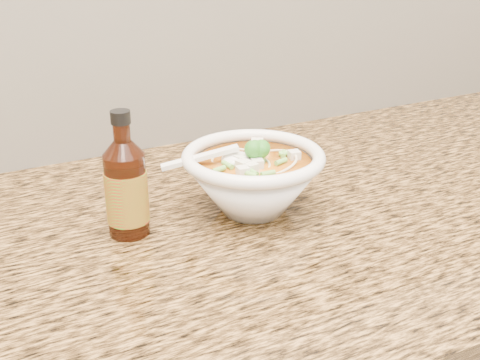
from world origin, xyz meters
name	(u,v)px	position (x,y,z in m)	size (l,w,h in m)	color
counter_slab	(119,259)	(0.00, 1.68, 0.88)	(4.00, 0.68, 0.04)	#9F713A
soup_bowl	(253,180)	(0.19, 1.68, 0.94)	(0.21, 0.19, 0.11)	white
hot_sauce_bottle	(126,189)	(0.02, 1.70, 0.96)	(0.06, 0.06, 0.16)	#3E1508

